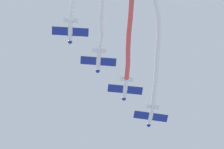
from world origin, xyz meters
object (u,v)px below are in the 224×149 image
at_px(airplane_slot, 70,31).
at_px(airplane_left_wing, 125,89).
at_px(airplane_right_wing, 98,61).
at_px(airplane_lead, 151,116).

bearing_deg(airplane_slot, airplane_left_wing, -44.94).
distance_m(airplane_left_wing, airplane_slot, 15.01).
distance_m(airplane_left_wing, airplane_right_wing, 7.50).
bearing_deg(airplane_left_wing, airplane_right_wing, 132.55).
xyz_separation_m(airplane_right_wing, airplane_slot, (-6.90, -2.93, 0.25)).
bearing_deg(airplane_right_wing, airplane_left_wing, -45.90).
xyz_separation_m(airplane_lead, airplane_slot, (-20.70, -8.80, 0.75)).
xyz_separation_m(airplane_left_wing, airplane_right_wing, (-6.90, -2.93, 0.25)).
distance_m(airplane_lead, airplane_left_wing, 7.50).
bearing_deg(airplane_left_wing, airplane_lead, -47.43).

